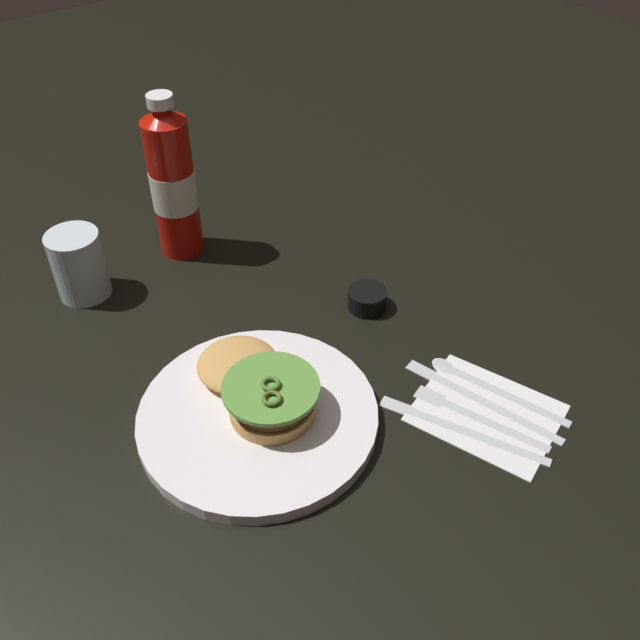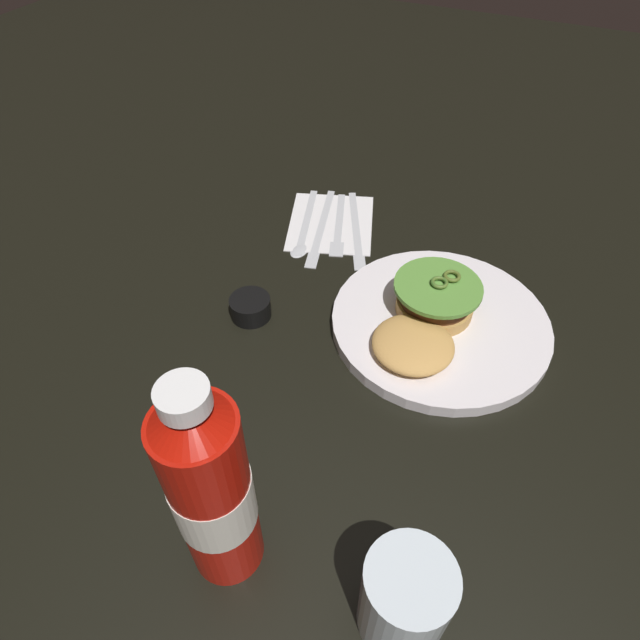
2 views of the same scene
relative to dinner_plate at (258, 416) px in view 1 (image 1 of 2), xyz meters
The scene contains 11 objects.
ground_plane 0.16m from the dinner_plate, 40.90° to the right, with size 3.00×3.00×0.00m, color black.
dinner_plate is the anchor object (origin of this frame).
burger_sandwich 0.04m from the dinner_plate, 38.71° to the right, with size 0.19×0.12×0.05m.
ketchup_bottle 0.40m from the dinner_plate, 14.63° to the right, with size 0.07×0.07×0.26m.
water_glass 0.37m from the dinner_plate, 10.38° to the left, with size 0.08×0.08×0.10m, color silver.
condiment_cup 0.26m from the dinner_plate, 70.81° to the right, with size 0.06×0.06×0.03m, color black.
napkin 0.28m from the dinner_plate, 124.66° to the right, with size 0.17×0.14×0.00m, color white.
spoon_utensil 0.29m from the dinner_plate, 114.37° to the right, with size 0.18×0.07×0.00m.
steak_knife 0.27m from the dinner_plate, 118.62° to the right, with size 0.21×0.07×0.00m.
fork_utensil 0.26m from the dinner_plate, 124.77° to the right, with size 0.17×0.08×0.00m.
butter_knife 0.23m from the dinner_plate, 129.52° to the right, with size 0.20×0.11×0.00m.
Camera 1 is at (-0.61, 0.38, 0.66)m, focal length 39.18 mm.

